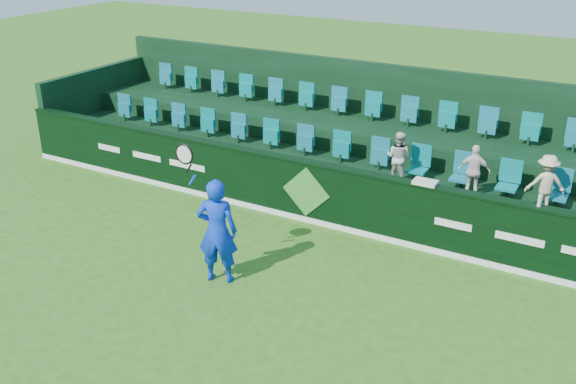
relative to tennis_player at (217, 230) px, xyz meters
The scene contains 13 objects.
ground 1.48m from the tennis_player, 76.36° to the right, with size 60.00×60.00×0.00m, color #2B6417.
sponsor_hoarding 2.95m from the tennis_player, 84.82° to the left, with size 16.00×0.25×1.35m.
stand_tier_front 4.07m from the tennis_player, 86.27° to the left, with size 16.00×2.00×0.80m, color black.
stand_tier_back 5.94m from the tennis_player, 87.47° to the left, with size 16.00×1.80×1.30m, color black.
stand_rear 6.37m from the tennis_player, 87.64° to the left, with size 16.00×4.10×2.60m.
seat_row_front 4.43m from the tennis_player, 86.61° to the left, with size 13.50×0.50×0.60m, color #146B80.
seat_row_back 6.26m from the tennis_player, 87.59° to the left, with size 13.50×0.50×0.60m, color #146B80.
tennis_player is the anchor object (origin of this frame).
spectator_left 4.43m from the tennis_player, 66.21° to the left, with size 0.54×0.42×1.11m, color beige.
spectator_middle 5.27m from the tennis_player, 50.24° to the left, with size 0.64×0.26×1.09m, color silver.
spectator_right 6.22m from the tennis_player, 40.64° to the left, with size 0.72×0.42×1.12m, color beige.
towel 4.02m from the tennis_player, 46.96° to the left, with size 0.44×0.29×0.07m, color silver.
drinks_bottle 5.62m from the tennis_player, 31.46° to the left, with size 0.07×0.07×0.22m, color silver.
Camera 1 is at (5.67, -6.95, 6.02)m, focal length 40.00 mm.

